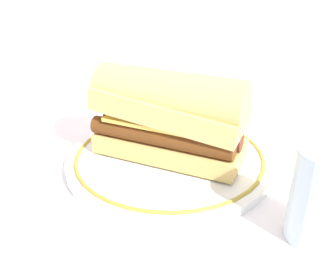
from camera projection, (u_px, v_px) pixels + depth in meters
The scene contains 6 objects.
ground_plane at pixel (170, 160), 0.55m from camera, with size 1.50×1.50×0.00m, color white.
plate at pixel (168, 158), 0.54m from camera, with size 0.29×0.29×0.01m.
sausage_sandwich at pixel (168, 114), 0.51m from camera, with size 0.22×0.13×0.12m.
drinking_glass at pixel (318, 201), 0.39m from camera, with size 0.06×0.06×0.11m.
salt_shaker at pixel (5, 183), 0.44m from camera, with size 0.03×0.03×0.07m.
butter_knife at pixel (317, 168), 0.52m from camera, with size 0.16×0.02×0.01m.
Camera 1 is at (0.07, -0.47, 0.28)m, focal length 40.58 mm.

